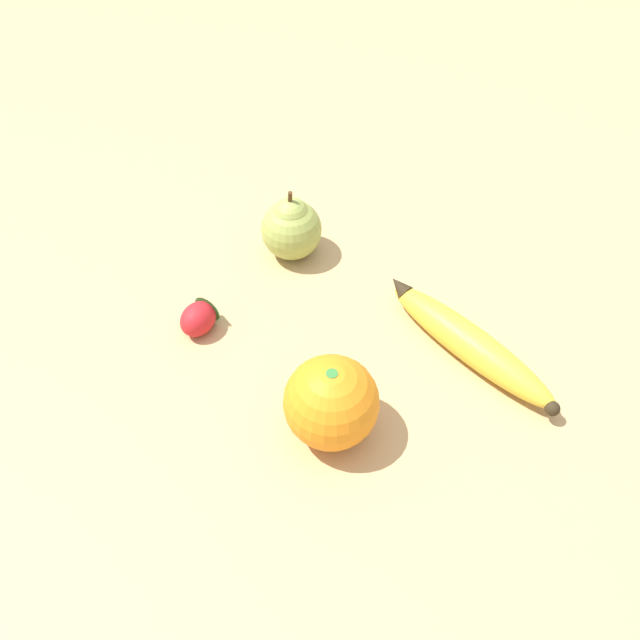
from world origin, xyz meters
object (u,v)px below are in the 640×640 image
(pear, at_px, (291,227))
(banana, at_px, (468,342))
(orange, at_px, (331,402))
(strawberry, at_px, (200,317))

(pear, bearing_deg, banana, -90.67)
(orange, height_order, pear, pear)
(pear, bearing_deg, orange, -130.61)
(banana, bearing_deg, strawberry, 41.68)
(strawberry, bearing_deg, pear, -7.78)
(pear, height_order, strawberry, pear)
(strawberry, bearing_deg, orange, -102.22)
(banana, height_order, strawberry, banana)
(orange, distance_m, pear, 0.25)
(pear, xyz_separation_m, strawberry, (-0.15, -0.00, -0.02))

